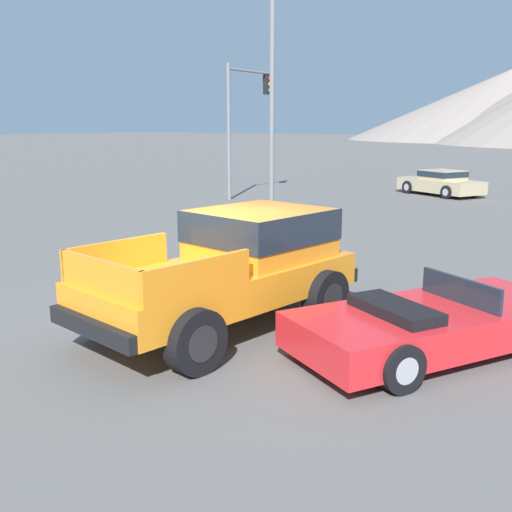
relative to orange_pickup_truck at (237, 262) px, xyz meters
name	(u,v)px	position (x,y,z in m)	size (l,w,h in m)	color
ground_plane	(207,326)	(-0.35, -0.38, -1.08)	(320.00, 320.00, 0.00)	#5B5956
orange_pickup_truck	(237,262)	(0.00, 0.00, 0.00)	(2.94, 5.19, 1.90)	orange
red_convertible_car	(433,324)	(3.12, 0.62, -0.65)	(3.65, 4.69, 1.08)	red
parked_car_tan	(441,182)	(-3.07, 20.46, -0.49)	(4.41, 3.40, 1.18)	tan
traffic_light_main	(246,106)	(-10.32, 14.84, 2.98)	(0.38, 3.52, 5.85)	slate
street_lamp_post	(272,77)	(-3.19, 5.95, 3.43)	(0.90, 0.24, 7.49)	slate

